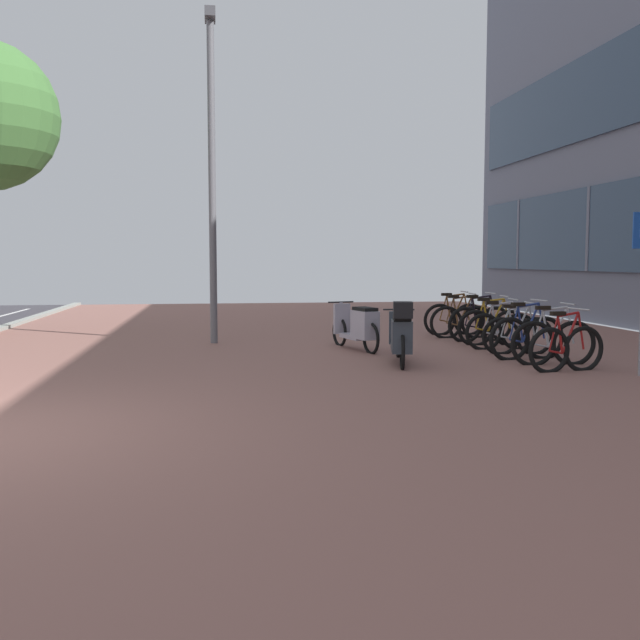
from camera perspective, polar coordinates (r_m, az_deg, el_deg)
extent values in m
cube|color=#8E5E54|center=(7.27, 10.01, -8.31)|extent=(14.40, 40.00, 0.05)
cube|color=slate|center=(19.76, 20.81, 6.86)|extent=(0.10, 0.12, 2.18)
cube|color=slate|center=(23.58, 15.71, 6.62)|extent=(0.10, 0.12, 2.18)
torus|color=black|center=(10.78, 17.95, -2.37)|extent=(0.69, 0.18, 0.69)
torus|color=black|center=(11.13, 20.42, -2.21)|extent=(0.69, 0.18, 0.69)
cylinder|color=maroon|center=(10.96, 19.49, -0.98)|extent=(0.30, 0.08, 0.61)
cylinder|color=maroon|center=(10.86, 18.74, -1.14)|extent=(0.13, 0.06, 0.55)
cylinder|color=maroon|center=(10.91, 19.33, 0.43)|extent=(0.36, 0.09, 0.08)
cylinder|color=maroon|center=(10.85, 18.42, -2.46)|extent=(0.23, 0.07, 0.07)
cylinder|color=maroon|center=(10.79, 18.26, -1.04)|extent=(0.16, 0.05, 0.51)
cylinder|color=maroon|center=(11.07, 20.25, -0.83)|extent=(0.14, 0.05, 0.55)
cube|color=black|center=(10.80, 18.58, 0.50)|extent=(0.23, 0.12, 0.06)
cylinder|color=#ADADB2|center=(11.01, 20.08, 0.83)|extent=(0.10, 0.48, 0.02)
torus|color=black|center=(11.44, 16.76, -1.86)|extent=(0.73, 0.10, 0.72)
torus|color=black|center=(11.71, 19.71, -1.79)|extent=(0.73, 0.10, 0.72)
cylinder|color=#B1B3B9|center=(11.57, 18.58, -0.54)|extent=(0.32, 0.05, 0.63)
cylinder|color=#B1B3B9|center=(11.49, 17.69, -0.67)|extent=(0.14, 0.04, 0.58)
cylinder|color=#B1B3B9|center=(11.53, 18.38, 0.87)|extent=(0.40, 0.05, 0.08)
cylinder|color=#B1B3B9|center=(11.49, 17.33, -1.97)|extent=(0.25, 0.04, 0.08)
cylinder|color=#B1B3B9|center=(11.44, 17.12, -0.56)|extent=(0.17, 0.03, 0.53)
cylinder|color=#B1B3B9|center=(11.66, 19.49, -0.40)|extent=(0.15, 0.04, 0.58)
cube|color=black|center=(11.45, 17.49, 0.95)|extent=(0.22, 0.10, 0.06)
cylinder|color=#ADADB2|center=(11.61, 19.27, 1.24)|extent=(0.04, 0.48, 0.02)
torus|color=black|center=(11.92, 15.00, -1.53)|extent=(0.74, 0.16, 0.74)
torus|color=black|center=(12.25, 17.57, -1.42)|extent=(0.74, 0.16, 0.74)
cylinder|color=navy|center=(12.09, 16.59, -0.21)|extent=(0.31, 0.07, 0.65)
cylinder|color=navy|center=(12.00, 15.81, -0.35)|extent=(0.14, 0.05, 0.59)
cylinder|color=navy|center=(12.04, 16.42, 1.16)|extent=(0.39, 0.08, 0.09)
cylinder|color=navy|center=(11.99, 15.49, -1.62)|extent=(0.25, 0.06, 0.08)
cylinder|color=navy|center=(11.93, 15.32, -0.25)|extent=(0.17, 0.04, 0.54)
cylinder|color=navy|center=(12.20, 17.38, -0.07)|extent=(0.15, 0.05, 0.59)
cube|color=black|center=(11.94, 15.64, 1.22)|extent=(0.23, 0.12, 0.06)
cylinder|color=#ADADB2|center=(12.14, 17.19, 1.52)|extent=(0.08, 0.48, 0.02)
torus|color=black|center=(12.63, 14.34, -1.29)|extent=(0.68, 0.14, 0.67)
torus|color=black|center=(12.81, 16.86, -1.26)|extent=(0.68, 0.14, 0.67)
cylinder|color=#AEB3B9|center=(12.71, 15.89, -0.19)|extent=(0.29, 0.07, 0.59)
cylinder|color=#AEB3B9|center=(12.66, 15.13, -0.29)|extent=(0.13, 0.05, 0.54)
cylinder|color=#AEB3B9|center=(12.68, 15.71, 1.01)|extent=(0.36, 0.07, 0.08)
cylinder|color=#AEB3B9|center=(12.67, 14.83, -1.39)|extent=(0.23, 0.05, 0.07)
cylinder|color=#AEB3B9|center=(12.63, 14.65, -0.19)|extent=(0.16, 0.04, 0.49)
cylinder|color=#AEB3B9|center=(12.77, 16.66, -0.08)|extent=(0.14, 0.04, 0.54)
cube|color=black|center=(12.63, 14.96, 1.09)|extent=(0.23, 0.11, 0.06)
cylinder|color=#ADADB2|center=(12.73, 16.47, 1.33)|extent=(0.07, 0.48, 0.02)
torus|color=black|center=(13.18, 13.03, -0.97)|extent=(0.70, 0.10, 0.70)
torus|color=black|center=(13.41, 15.68, -0.93)|extent=(0.70, 0.10, 0.70)
cylinder|color=#B3B0BA|center=(13.29, 14.66, 0.12)|extent=(0.32, 0.05, 0.61)
cylinder|color=#B3B0BA|center=(13.23, 13.85, 0.02)|extent=(0.14, 0.04, 0.55)
cylinder|color=#B3B0BA|center=(13.25, 14.47, 1.30)|extent=(0.40, 0.06, 0.08)
cylinder|color=#B3B0BA|center=(13.23, 13.54, -1.07)|extent=(0.26, 0.04, 0.08)
cylinder|color=#B3B0BA|center=(13.18, 13.35, 0.11)|extent=(0.17, 0.03, 0.51)
cylinder|color=#B3B0BA|center=(13.36, 15.47, 0.23)|extent=(0.15, 0.04, 0.55)
cube|color=black|center=(13.19, 13.67, 1.37)|extent=(0.22, 0.10, 0.06)
cylinder|color=#ADADB2|center=(13.32, 15.27, 1.62)|extent=(0.05, 0.48, 0.02)
torus|color=black|center=(13.82, 12.40, -0.67)|extent=(0.72, 0.12, 0.71)
torus|color=black|center=(14.02, 15.00, -0.64)|extent=(0.72, 0.12, 0.71)
cylinder|color=#B7851B|center=(13.91, 13.99, 0.40)|extent=(0.33, 0.06, 0.63)
cylinder|color=#B7851B|center=(13.85, 13.20, 0.30)|extent=(0.14, 0.05, 0.57)
cylinder|color=#B7851B|center=(13.88, 13.81, 1.56)|extent=(0.41, 0.06, 0.08)
cylinder|color=#B7851B|center=(13.85, 12.90, -0.76)|extent=(0.26, 0.05, 0.08)
cylinder|color=#B7851B|center=(13.81, 12.71, 0.40)|extent=(0.17, 0.04, 0.52)
cylinder|color=#B7851B|center=(13.98, 14.80, 0.51)|extent=(0.15, 0.04, 0.57)
cube|color=black|center=(13.82, 13.02, 1.63)|extent=(0.23, 0.11, 0.06)
cylinder|color=#ADADB2|center=(13.94, 14.59, 1.86)|extent=(0.06, 0.48, 0.02)
torus|color=black|center=(14.37, 11.59, -0.40)|extent=(0.74, 0.12, 0.74)
torus|color=black|center=(14.65, 13.91, -0.35)|extent=(0.74, 0.12, 0.74)
cylinder|color=black|center=(14.51, 13.01, 0.67)|extent=(0.32, 0.06, 0.64)
cylinder|color=black|center=(14.43, 12.31, 0.56)|extent=(0.14, 0.05, 0.59)
cylinder|color=black|center=(14.47, 12.85, 1.81)|extent=(0.40, 0.06, 0.09)
cylinder|color=black|center=(14.43, 12.04, -0.49)|extent=(0.25, 0.05, 0.08)
cylinder|color=black|center=(14.38, 11.87, 0.66)|extent=(0.17, 0.04, 0.54)
cylinder|color=black|center=(14.60, 13.73, 0.78)|extent=(0.15, 0.04, 0.59)
cube|color=black|center=(14.39, 12.15, 1.87)|extent=(0.23, 0.11, 0.06)
cylinder|color=#ADADB2|center=(14.56, 13.55, 2.11)|extent=(0.06, 0.48, 0.02)
torus|color=black|center=(14.96, 10.11, -0.23)|extent=(0.71, 0.10, 0.71)
torus|color=black|center=(15.15, 12.53, -0.20)|extent=(0.71, 0.10, 0.71)
cylinder|color=brown|center=(15.05, 11.59, 0.75)|extent=(0.33, 0.05, 0.62)
cylinder|color=brown|center=(15.00, 10.86, 0.66)|extent=(0.14, 0.04, 0.56)
cylinder|color=brown|center=(15.02, 11.41, 1.81)|extent=(0.40, 0.06, 0.08)
cylinder|color=brown|center=(15.00, 10.57, -0.31)|extent=(0.26, 0.04, 0.08)
cylinder|color=brown|center=(14.96, 10.39, 0.74)|extent=(0.17, 0.03, 0.52)
cylinder|color=brown|center=(15.11, 12.33, 0.84)|extent=(0.15, 0.04, 0.56)
cube|color=black|center=(14.96, 10.68, 1.87)|extent=(0.22, 0.10, 0.06)
cylinder|color=#ADADB2|center=(15.08, 12.14, 2.09)|extent=(0.05, 0.48, 0.02)
torus|color=black|center=(15.58, 9.60, 0.00)|extent=(0.72, 0.10, 0.72)
torus|color=black|center=(15.77, 11.90, 0.02)|extent=(0.72, 0.10, 0.72)
cylinder|color=brown|center=(15.67, 11.00, 0.95)|extent=(0.32, 0.05, 0.63)
cylinder|color=brown|center=(15.62, 10.31, 0.86)|extent=(0.14, 0.04, 0.57)
cylinder|color=brown|center=(15.64, 10.83, 1.98)|extent=(0.40, 0.05, 0.08)
cylinder|color=brown|center=(15.62, 10.04, -0.09)|extent=(0.26, 0.04, 0.08)
cylinder|color=brown|center=(15.58, 9.87, 0.95)|extent=(0.17, 0.03, 0.52)
cylinder|color=brown|center=(15.74, 11.71, 1.04)|extent=(0.15, 0.04, 0.57)
cube|color=black|center=(15.58, 10.14, 2.04)|extent=(0.22, 0.10, 0.06)
cylinder|color=#ADADB2|center=(15.70, 11.53, 2.25)|extent=(0.04, 0.48, 0.02)
torus|color=black|center=(10.63, 6.64, -2.60)|extent=(0.17, 0.55, 0.55)
torus|color=black|center=(11.96, 6.31, -1.77)|extent=(0.17, 0.55, 0.55)
cube|color=#333B45|center=(11.30, 6.46, -2.29)|extent=(0.43, 0.79, 0.08)
cube|color=#333B45|center=(10.84, 6.58, -1.30)|extent=(0.42, 0.64, 0.48)
cube|color=black|center=(10.82, 6.60, 0.13)|extent=(0.37, 0.58, 0.06)
cylinder|color=#333B45|center=(11.91, 6.33, -0.47)|extent=(0.09, 0.13, 0.56)
cube|color=#333B45|center=(11.84, 6.34, -0.62)|extent=(0.33, 0.15, 0.55)
cylinder|color=black|center=(11.86, 6.34, 0.84)|extent=(0.51, 0.14, 0.03)
cube|color=black|center=(10.52, 6.69, 0.82)|extent=(0.33, 0.33, 0.24)
torus|color=black|center=(12.34, 4.11, -1.51)|extent=(0.20, 0.57, 0.57)
torus|color=black|center=(13.48, 1.58, -0.95)|extent=(0.20, 0.57, 0.57)
cube|color=#ABA6B7|center=(12.91, 2.79, -1.33)|extent=(0.46, 0.77, 0.08)
cube|color=#ABA6B7|center=(12.52, 3.63, -0.38)|extent=(0.44, 0.62, 0.50)
cube|color=black|center=(12.50, 3.64, 0.89)|extent=(0.38, 0.56, 0.06)
cylinder|color=#ABA6B7|center=(13.43, 1.63, 0.24)|extent=(0.10, 0.13, 0.58)
cube|color=#ABA6B7|center=(13.37, 1.77, 0.11)|extent=(0.33, 0.16, 0.57)
cylinder|color=black|center=(13.39, 1.68, 1.45)|extent=(0.51, 0.16, 0.03)
cylinder|color=slate|center=(14.03, -8.66, 10.66)|extent=(0.14, 0.14, 6.11)
cube|color=#4C4C51|center=(14.70, -8.83, 23.08)|extent=(0.20, 0.52, 0.18)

